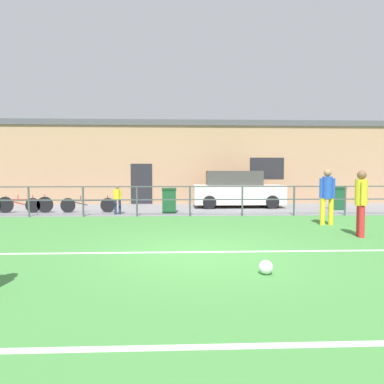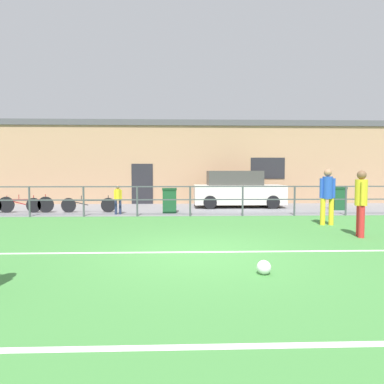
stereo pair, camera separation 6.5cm
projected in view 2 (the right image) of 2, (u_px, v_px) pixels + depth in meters
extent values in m
cube|color=#42843D|center=(199.00, 254.00, 7.20)|extent=(60.00, 44.00, 0.04)
cube|color=white|center=(199.00, 252.00, 7.30)|extent=(36.00, 0.11, 0.00)
cube|color=white|center=(221.00, 347.00, 3.35)|extent=(36.00, 0.11, 0.00)
cube|color=slate|center=(189.00, 209.00, 15.68)|extent=(48.00, 5.00, 0.02)
cylinder|color=#474C51|center=(29.00, 202.00, 12.95)|extent=(0.07, 0.07, 1.15)
cylinder|color=#474C51|center=(84.00, 201.00, 13.02)|extent=(0.07, 0.07, 1.15)
cylinder|color=#474C51|center=(137.00, 201.00, 13.09)|extent=(0.07, 0.07, 1.15)
cylinder|color=#474C51|center=(190.00, 201.00, 13.16)|extent=(0.07, 0.07, 1.15)
cylinder|color=#474C51|center=(243.00, 201.00, 13.23)|extent=(0.07, 0.07, 1.15)
cylinder|color=#474C51|center=(295.00, 201.00, 13.30)|extent=(0.07, 0.07, 1.15)
cylinder|color=#474C51|center=(346.00, 201.00, 13.37)|extent=(0.07, 0.07, 1.15)
cube|color=#474C51|center=(190.00, 187.00, 13.12)|extent=(36.00, 0.04, 0.04)
cube|color=#474C51|center=(190.00, 200.00, 13.15)|extent=(36.00, 0.04, 0.04)
cube|color=tan|center=(187.00, 165.00, 19.26)|extent=(28.00, 2.40, 4.08)
cube|color=#232328|center=(142.00, 184.00, 18.02)|extent=(1.10, 0.04, 2.10)
cube|color=#232328|center=(268.00, 168.00, 18.20)|extent=(1.80, 0.04, 1.10)
cube|color=#4C4C51|center=(187.00, 126.00, 19.13)|extent=(28.00, 2.56, 0.30)
cylinder|color=gold|center=(331.00, 212.00, 10.99)|extent=(0.15, 0.15, 0.84)
cylinder|color=gold|center=(323.00, 212.00, 11.00)|extent=(0.15, 0.15, 0.84)
cylinder|color=blue|center=(328.00, 188.00, 10.95)|extent=(0.31, 0.31, 0.70)
sphere|color=#A37556|center=(328.00, 173.00, 10.92)|extent=(0.24, 0.24, 0.24)
cylinder|color=blue|center=(334.00, 188.00, 10.94)|extent=(0.11, 0.11, 0.62)
cylinder|color=blue|center=(321.00, 188.00, 10.96)|extent=(0.11, 0.11, 0.62)
cylinder|color=red|center=(359.00, 221.00, 9.12)|extent=(0.15, 0.15, 0.82)
cylinder|color=red|center=(361.00, 222.00, 8.87)|extent=(0.15, 0.15, 0.82)
cylinder|color=gold|center=(361.00, 192.00, 8.95)|extent=(0.30, 0.30, 0.67)
sphere|color=brown|center=(362.00, 175.00, 8.92)|extent=(0.23, 0.23, 0.23)
cylinder|color=gold|center=(360.00, 193.00, 9.13)|extent=(0.11, 0.11, 0.60)
cylinder|color=gold|center=(363.00, 194.00, 8.77)|extent=(0.11, 0.11, 0.60)
sphere|color=white|center=(264.00, 267.00, 5.71)|extent=(0.23, 0.23, 0.23)
cylinder|color=#232D4C|center=(120.00, 207.00, 13.68)|extent=(0.10, 0.10, 0.55)
cylinder|color=#232D4C|center=(116.00, 207.00, 13.61)|extent=(0.10, 0.10, 0.55)
cylinder|color=gold|center=(118.00, 195.00, 13.62)|extent=(0.20, 0.20, 0.45)
sphere|color=#A37556|center=(118.00, 187.00, 13.60)|extent=(0.15, 0.15, 0.15)
cylinder|color=gold|center=(121.00, 195.00, 13.66)|extent=(0.07, 0.07, 0.40)
cylinder|color=gold|center=(115.00, 195.00, 13.57)|extent=(0.07, 0.07, 0.40)
cube|color=silver|center=(239.00, 194.00, 16.41)|extent=(4.18, 1.71, 0.88)
cube|color=#43413E|center=(234.00, 178.00, 16.36)|extent=(2.51, 1.44, 0.67)
cylinder|color=black|center=(210.00, 202.00, 15.56)|extent=(0.60, 0.18, 0.60)
cylinder|color=black|center=(273.00, 202.00, 15.66)|extent=(0.60, 0.18, 0.60)
cylinder|color=black|center=(207.00, 199.00, 17.20)|extent=(0.60, 0.18, 0.60)
cylinder|color=black|center=(264.00, 199.00, 17.30)|extent=(0.60, 0.18, 0.60)
cylinder|color=black|center=(6.00, 205.00, 14.11)|extent=(0.66, 0.04, 0.66)
cylinder|color=black|center=(46.00, 205.00, 14.16)|extent=(0.66, 0.04, 0.66)
cube|color=maroon|center=(26.00, 199.00, 14.12)|extent=(1.23, 0.04, 0.04)
cube|color=maroon|center=(16.00, 202.00, 14.11)|extent=(0.77, 0.03, 0.24)
cylinder|color=maroon|center=(19.00, 197.00, 14.11)|extent=(0.03, 0.03, 0.20)
cylinder|color=maroon|center=(46.00, 198.00, 14.14)|extent=(0.03, 0.03, 0.28)
cylinder|color=black|center=(69.00, 205.00, 14.19)|extent=(0.60, 0.04, 0.60)
cylinder|color=black|center=(108.00, 205.00, 14.25)|extent=(0.60, 0.04, 0.60)
cube|color=black|center=(88.00, 200.00, 14.21)|extent=(1.26, 0.04, 0.04)
cube|color=black|center=(78.00, 203.00, 14.20)|extent=(0.79, 0.03, 0.22)
cylinder|color=black|center=(81.00, 198.00, 14.20)|extent=(0.03, 0.03, 0.20)
cylinder|color=black|center=(108.00, 199.00, 14.24)|extent=(0.03, 0.03, 0.28)
cylinder|color=black|center=(34.00, 205.00, 14.15)|extent=(0.61, 0.04, 0.61)
cube|color=maroon|center=(14.00, 200.00, 14.11)|extent=(1.23, 0.04, 0.04)
cube|color=maroon|center=(4.00, 203.00, 14.10)|extent=(0.77, 0.03, 0.22)
cylinder|color=maroon|center=(7.00, 198.00, 14.09)|extent=(0.03, 0.03, 0.20)
cylinder|color=maroon|center=(34.00, 199.00, 14.13)|extent=(0.03, 0.03, 0.28)
cube|color=#194C28|center=(339.00, 199.00, 15.23)|extent=(0.53, 0.44, 0.92)
cube|color=#143D20|center=(339.00, 188.00, 15.20)|extent=(0.56, 0.48, 0.08)
cube|color=#194C28|center=(170.00, 201.00, 14.09)|extent=(0.54, 0.46, 0.93)
cube|color=#143D20|center=(170.00, 189.00, 14.06)|extent=(0.58, 0.49, 0.08)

